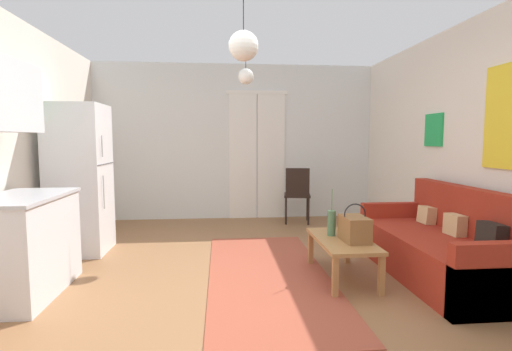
% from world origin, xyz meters
% --- Properties ---
extents(ground_plane, '(5.34, 7.34, 0.10)m').
position_xyz_m(ground_plane, '(0.00, 0.00, -0.05)').
color(ground_plane, '#8E603D').
extents(wall_back, '(4.94, 0.13, 2.65)m').
position_xyz_m(wall_back, '(0.01, 3.42, 1.32)').
color(wall_back, silver).
rests_on(wall_back, ground_plane).
extents(area_rug, '(1.19, 2.88, 0.01)m').
position_xyz_m(area_rug, '(0.20, 0.50, 0.01)').
color(area_rug, '#9E4733').
rests_on(area_rug, ground_plane).
extents(couch, '(0.84, 1.90, 0.89)m').
position_xyz_m(couch, '(1.94, 0.30, 0.28)').
color(couch, maroon).
rests_on(couch, ground_plane).
extents(coffee_table, '(0.50, 0.98, 0.40)m').
position_xyz_m(coffee_table, '(0.92, 0.37, 0.34)').
color(coffee_table, '#A87542').
rests_on(coffee_table, ground_plane).
extents(bamboo_vase, '(0.08, 0.08, 0.48)m').
position_xyz_m(bamboo_vase, '(0.85, 0.50, 0.53)').
color(bamboo_vase, '#47704C').
rests_on(bamboo_vase, coffee_table).
extents(handbag, '(0.23, 0.35, 0.37)m').
position_xyz_m(handbag, '(1.01, 0.28, 0.52)').
color(handbag, brown).
rests_on(handbag, coffee_table).
extents(refrigerator, '(0.65, 0.66, 1.79)m').
position_xyz_m(refrigerator, '(-1.96, 1.53, 0.89)').
color(refrigerator, white).
rests_on(refrigerator, ground_plane).
extents(kitchen_counter, '(0.62, 1.09, 2.06)m').
position_xyz_m(kitchen_counter, '(-2.03, 0.23, 0.77)').
color(kitchen_counter, silver).
rests_on(kitchen_counter, ground_plane).
extents(accent_chair, '(0.48, 0.47, 0.91)m').
position_xyz_m(accent_chair, '(0.97, 2.84, 0.51)').
color(accent_chair, black).
rests_on(accent_chair, ground_plane).
extents(pendant_lamp_near, '(0.25, 0.25, 0.62)m').
position_xyz_m(pendant_lamp_near, '(-0.07, 0.07, 2.15)').
color(pendant_lamp_near, black).
extents(pendant_lamp_far, '(0.20, 0.20, 0.57)m').
position_xyz_m(pendant_lamp_far, '(0.06, 1.77, 2.18)').
color(pendant_lamp_far, black).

